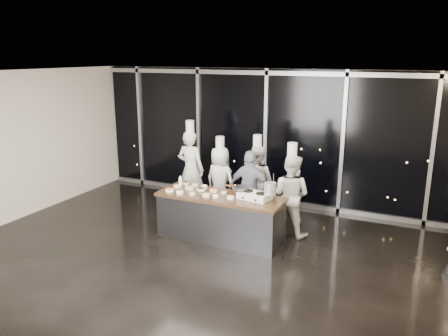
# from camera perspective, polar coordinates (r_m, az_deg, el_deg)

# --- Properties ---
(ground) EXTENTS (9.00, 9.00, 0.00)m
(ground) POSITION_cam_1_polar(r_m,az_deg,el_deg) (7.96, -3.32, -11.58)
(ground) COLOR black
(ground) RESTS_ON ground
(room_shell) EXTENTS (9.02, 7.02, 3.21)m
(room_shell) POSITION_cam_1_polar(r_m,az_deg,el_deg) (7.17, -2.35, 4.44)
(room_shell) COLOR beige
(room_shell) RESTS_ON ground
(window_wall) EXTENTS (8.90, 0.11, 3.20)m
(window_wall) POSITION_cam_1_polar(r_m,az_deg,el_deg) (10.46, 5.52, 4.02)
(window_wall) COLOR black
(window_wall) RESTS_ON ground
(demo_counter) EXTENTS (2.46, 0.86, 0.90)m
(demo_counter) POSITION_cam_1_polar(r_m,az_deg,el_deg) (8.51, -0.47, -6.43)
(demo_counter) COLOR #3B3B40
(demo_counter) RESTS_ON ground
(stove) EXTENTS (0.63, 0.45, 0.14)m
(stove) POSITION_cam_1_polar(r_m,az_deg,el_deg) (8.16, 3.99, -3.61)
(stove) COLOR white
(stove) RESTS_ON demo_counter
(frying_pan) EXTENTS (0.51, 0.33, 0.05)m
(frying_pan) POSITION_cam_1_polar(r_m,az_deg,el_deg) (8.28, 2.24, -2.58)
(frying_pan) COLOR slate
(frying_pan) RESTS_ON stove
(stock_pot) EXTENTS (0.26, 0.26, 0.22)m
(stock_pot) POSITION_cam_1_polar(r_m,az_deg,el_deg) (7.96, 6.07, -2.70)
(stock_pot) COLOR silver
(stock_pot) RESTS_ON stove
(prep_bowls) EXTENTS (1.41, 0.75, 0.05)m
(prep_bowls) POSITION_cam_1_polar(r_m,az_deg,el_deg) (8.61, -3.55, -2.88)
(prep_bowls) COLOR white
(prep_bowls) RESTS_ON demo_counter
(squeeze_bottle) EXTENTS (0.07, 0.07, 0.24)m
(squeeze_bottle) POSITION_cam_1_polar(r_m,az_deg,el_deg) (8.92, -5.73, -1.72)
(squeeze_bottle) COLOR white
(squeeze_bottle) RESTS_ON demo_counter
(chef_far_left) EXTENTS (0.70, 0.49, 2.07)m
(chef_far_left) POSITION_cam_1_polar(r_m,az_deg,el_deg) (10.17, -4.36, -0.08)
(chef_far_left) COLOR silver
(chef_far_left) RESTS_ON ground
(chef_left) EXTENTS (0.84, 0.64, 1.77)m
(chef_left) POSITION_cam_1_polar(r_m,az_deg,el_deg) (9.80, -0.52, -1.54)
(chef_left) COLOR silver
(chef_left) RESTS_ON ground
(chef_center) EXTENTS (0.89, 0.74, 1.86)m
(chef_center) POSITION_cam_1_polar(r_m,az_deg,el_deg) (9.52, 4.29, -1.79)
(chef_center) COLOR silver
(chef_center) RESTS_ON ground
(guest) EXTENTS (0.95, 0.40, 1.62)m
(guest) POSITION_cam_1_polar(r_m,az_deg,el_deg) (9.04, 3.43, -2.78)
(guest) COLOR #151A3B
(guest) RESTS_ON ground
(chef_right) EXTENTS (0.88, 0.73, 1.87)m
(chef_right) POSITION_cam_1_polar(r_m,az_deg,el_deg) (8.72, 8.67, -3.44)
(chef_right) COLOR silver
(chef_right) RESTS_ON ground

